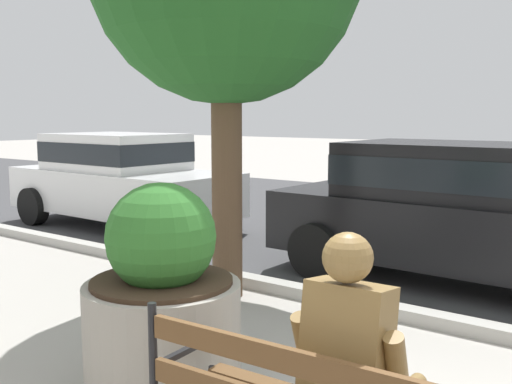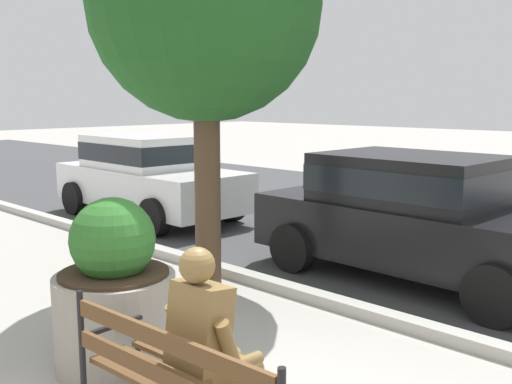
# 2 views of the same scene
# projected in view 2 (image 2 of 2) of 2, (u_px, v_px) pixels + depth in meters

# --- Properties ---
(curb_stone) EXTENTS (60.00, 0.20, 0.12)m
(curb_stone) POSITION_uv_depth(u_px,v_px,m) (421.00, 328.00, 5.68)
(curb_stone) COLOR #B2AFA8
(curb_stone) RESTS_ON ground
(park_bench) EXTENTS (1.82, 0.62, 0.95)m
(park_bench) POSITION_uv_depth(u_px,v_px,m) (186.00, 379.00, 3.61)
(park_bench) COLOR brown
(park_bench) RESTS_ON ground
(bronze_statue_seated) EXTENTS (0.62, 0.78, 1.37)m
(bronze_statue_seated) POSITION_uv_depth(u_px,v_px,m) (218.00, 352.00, 3.70)
(bronze_statue_seated) COLOR olive
(bronze_statue_seated) RESTS_ON ground
(concrete_planter) EXTENTS (1.01, 1.01, 1.45)m
(concrete_planter) POSITION_uv_depth(u_px,v_px,m) (115.00, 296.00, 4.92)
(concrete_planter) COLOR gray
(concrete_planter) RESTS_ON ground
(street_tree_near_bench) EXTENTS (2.68, 2.68, 4.64)m
(street_tree_near_bench) POSITION_uv_depth(u_px,v_px,m) (205.00, 6.00, 6.71)
(street_tree_near_bench) COLOR brown
(street_tree_near_bench) RESTS_ON ground
(parked_car_white) EXTENTS (4.13, 1.99, 1.56)m
(parked_car_white) POSITION_uv_depth(u_px,v_px,m) (148.00, 174.00, 11.16)
(parked_car_white) COLOR silver
(parked_car_white) RESTS_ON ground
(parked_car_black) EXTENTS (4.13, 1.99, 1.56)m
(parked_car_black) POSITION_uv_depth(u_px,v_px,m) (416.00, 213.00, 7.32)
(parked_car_black) COLOR black
(parked_car_black) RESTS_ON ground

